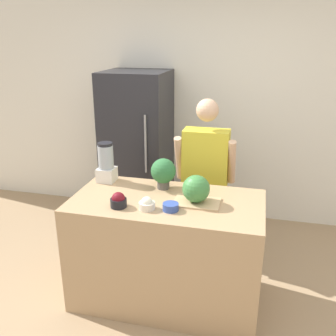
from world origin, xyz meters
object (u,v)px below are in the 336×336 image
(person, at_px, (205,180))
(bowl_cherries, at_px, (118,201))
(refrigerator, at_px, (138,149))
(bowl_cream, at_px, (147,204))
(potted_plant, at_px, (163,172))
(bowl_small_blue, at_px, (171,207))
(watermelon, at_px, (196,189))
(blender, at_px, (106,163))

(person, height_order, bowl_cherries, person)
(refrigerator, height_order, bowl_cherries, refrigerator)
(bowl_cherries, distance_m, bowl_cream, 0.22)
(person, relative_size, potted_plant, 6.13)
(refrigerator, xyz_separation_m, person, (0.87, -0.59, -0.07))
(person, height_order, bowl_cream, person)
(person, relative_size, bowl_cream, 13.10)
(bowl_cherries, bearing_deg, refrigerator, 103.17)
(bowl_cream, distance_m, bowl_small_blue, 0.18)
(person, height_order, watermelon, person)
(person, distance_m, potted_plant, 0.63)
(bowl_cream, relative_size, blender, 0.35)
(watermelon, distance_m, potted_plant, 0.39)
(bowl_cream, bearing_deg, bowl_small_blue, 6.93)
(bowl_cherries, height_order, bowl_small_blue, bowl_cherries)
(person, bearing_deg, blender, -149.38)
(refrigerator, bearing_deg, potted_plant, -61.81)
(blender, xyz_separation_m, potted_plant, (0.52, -0.04, -0.02))
(bowl_cherries, relative_size, bowl_cream, 1.02)
(blender, bearing_deg, bowl_cream, -42.00)
(bowl_small_blue, height_order, blender, blender)
(person, xyz_separation_m, bowl_cherries, (-0.51, -0.94, 0.15))
(bowl_small_blue, bearing_deg, blender, 147.47)
(refrigerator, height_order, blender, refrigerator)
(refrigerator, distance_m, blender, 1.09)
(person, height_order, blender, person)
(refrigerator, xyz_separation_m, bowl_small_blue, (0.75, -1.50, 0.06))
(refrigerator, bearing_deg, person, -34.23)
(refrigerator, bearing_deg, blender, -86.23)
(bowl_cherries, bearing_deg, blender, 121.58)
(bowl_cream, height_order, blender, blender)
(bowl_small_blue, bearing_deg, refrigerator, 116.59)
(bowl_cream, bearing_deg, person, 72.40)
(watermelon, xyz_separation_m, bowl_small_blue, (-0.16, -0.17, -0.09))
(person, relative_size, bowl_cherries, 12.90)
(bowl_cherries, bearing_deg, person, 61.57)
(refrigerator, relative_size, bowl_cherries, 14.28)
(refrigerator, bearing_deg, bowl_small_blue, -63.41)
(bowl_cherries, height_order, bowl_cream, bowl_cherries)
(blender, height_order, potted_plant, blender)
(bowl_cream, relative_size, potted_plant, 0.47)
(blender, distance_m, potted_plant, 0.53)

